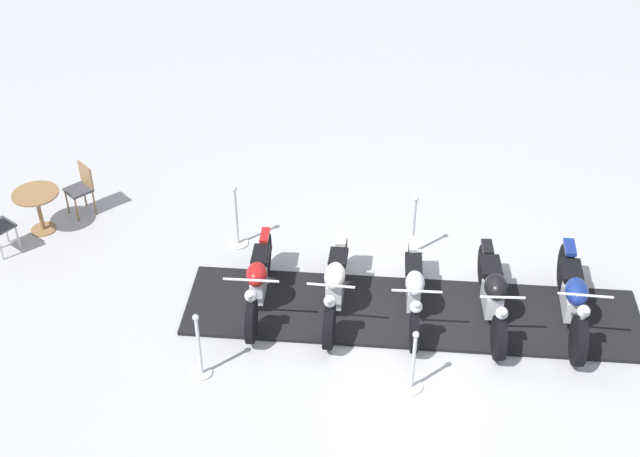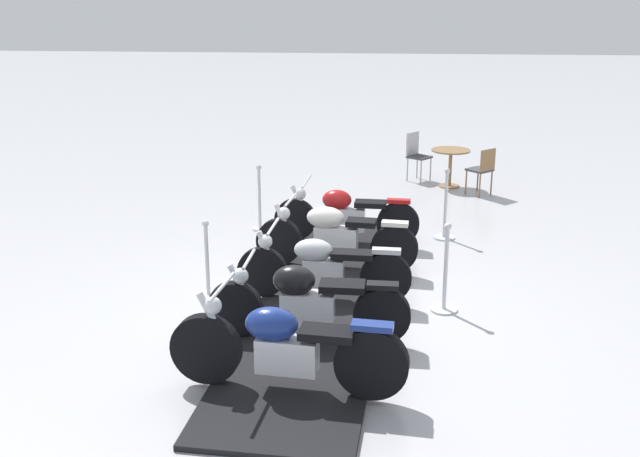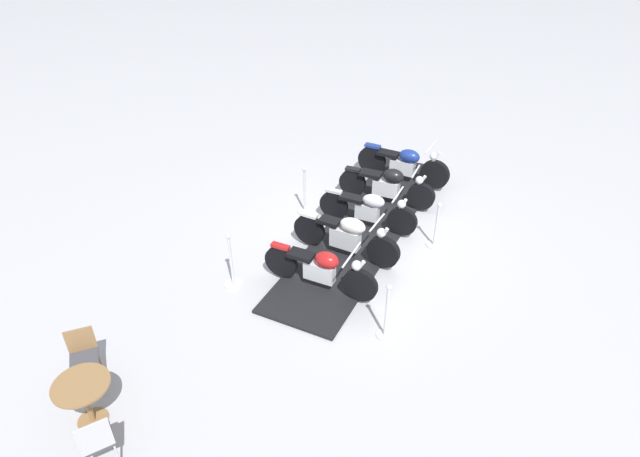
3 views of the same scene
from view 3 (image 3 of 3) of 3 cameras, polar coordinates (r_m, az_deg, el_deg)
ground_plane at (r=11.74m, az=4.91°, el=0.08°), size 80.00×80.00×0.00m
display_platform at (r=11.72m, az=4.92°, el=0.20°), size 6.89×1.98×0.06m
motorcycle_maroon at (r=9.71m, az=0.13°, el=-4.23°), size 0.79×2.24×0.95m
motorcycle_cream at (r=10.55m, az=2.87°, el=-0.74°), size 0.67×2.28×0.96m
motorcycle_chrome at (r=11.47m, az=5.18°, el=2.11°), size 0.70×2.20×0.94m
motorcycle_black at (r=12.41m, az=7.16°, el=4.63°), size 0.62×2.27×0.93m
motorcycle_navy at (r=13.37m, az=8.86°, el=6.81°), size 0.74×2.34×1.04m
stanchion_right_mid at (r=11.21m, az=12.12°, el=-0.34°), size 0.31×0.31×1.03m
stanchion_right_front at (r=8.95m, az=7.01°, el=-9.36°), size 0.28×0.28×1.09m
stanchion_left_mid at (r=12.08m, az=-1.62°, el=3.23°), size 0.34×0.34×1.13m
stanchion_left_front at (r=10.05m, az=-9.29°, el=-4.31°), size 0.34×0.34×1.14m
cafe_table at (r=8.26m, az=-23.70°, el=-15.70°), size 0.77×0.77×0.76m
cafe_chair_near_table at (r=7.70m, az=-22.58°, el=-19.95°), size 0.56×0.56×0.99m
cafe_chair_across_table at (r=8.86m, az=-23.75°, el=-11.98°), size 0.57×0.57×0.91m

